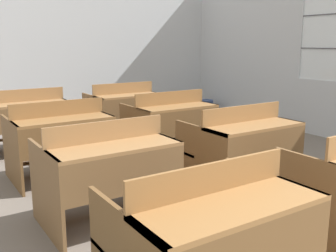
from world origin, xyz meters
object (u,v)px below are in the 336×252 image
(bench_second_right, at_px, (241,146))
(bench_back_right, at_px, (124,109))
(bench_third_right, at_px, (170,123))
(wastepaper_bin, at_px, (206,107))
(bench_front_left, at_px, (210,236))
(bench_back_left, at_px, (27,119))
(bench_second_left, at_px, (107,170))
(bench_third_left, at_px, (60,138))

(bench_second_right, distance_m, bench_back_right, 2.74)
(bench_third_right, bearing_deg, wastepaper_bin, 42.89)
(bench_second_right, height_order, wastepaper_bin, bench_second_right)
(bench_front_left, bearing_deg, bench_back_left, 90.00)
(bench_front_left, xyz_separation_m, bench_second_left, (-0.00, 1.38, 0.00))
(bench_second_right, xyz_separation_m, bench_third_left, (-1.49, 1.36, 0.00))
(bench_second_right, distance_m, bench_third_left, 2.02)
(bench_second_right, relative_size, bench_third_left, 1.00)
(bench_third_left, bearing_deg, bench_back_right, 42.57)
(bench_front_left, bearing_deg, bench_second_right, 41.75)
(bench_second_left, xyz_separation_m, bench_back_right, (1.53, 2.72, 0.00))
(bench_back_right, bearing_deg, bench_second_left, -119.30)
(bench_back_right, relative_size, wastepaper_bin, 3.22)
(bench_third_left, height_order, bench_third_right, same)
(bench_third_left, bearing_deg, bench_third_right, 1.06)
(bench_front_left, height_order, bench_second_right, same)
(bench_back_right, bearing_deg, bench_back_left, -179.02)
(bench_second_left, height_order, wastepaper_bin, bench_second_left)
(bench_second_left, xyz_separation_m, bench_third_right, (1.54, 1.37, 0.00))
(bench_back_left, bearing_deg, bench_third_left, -88.92)
(bench_front_left, distance_m, wastepaper_bin, 6.31)
(bench_back_right, bearing_deg, bench_front_left, -110.44)
(bench_front_left, xyz_separation_m, bench_back_right, (1.53, 4.10, 0.00))
(bench_second_left, bearing_deg, bench_back_right, 60.70)
(bench_second_left, height_order, bench_second_right, same)
(bench_back_right, bearing_deg, bench_third_right, -89.48)
(bench_second_left, xyz_separation_m, bench_third_left, (0.03, 1.34, 0.00))
(bench_third_left, bearing_deg, bench_front_left, -90.54)
(bench_second_right, xyz_separation_m, bench_back_right, (0.01, 2.74, 0.00))
(bench_front_left, xyz_separation_m, bench_back_left, (0.00, 4.07, 0.00))
(bench_back_left, bearing_deg, bench_third_right, -40.72)
(bench_third_right, xyz_separation_m, bench_back_right, (-0.01, 1.35, 0.00))
(bench_third_right, relative_size, bench_back_right, 1.00)
(bench_third_right, distance_m, wastepaper_bin, 3.25)
(bench_second_left, xyz_separation_m, bench_second_right, (1.52, -0.02, 0.00))
(bench_third_left, bearing_deg, bench_back_left, 91.08)
(bench_second_left, height_order, bench_third_left, same)
(wastepaper_bin, bearing_deg, bench_third_right, -137.11)
(bench_third_right, bearing_deg, bench_second_left, -138.33)
(bench_back_left, xyz_separation_m, wastepaper_bin, (3.91, 0.87, -0.30))
(bench_second_right, bearing_deg, bench_back_left, 119.18)
(bench_third_right, bearing_deg, bench_back_left, 139.28)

